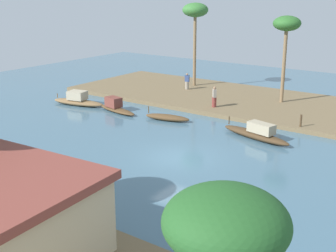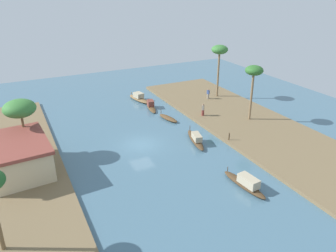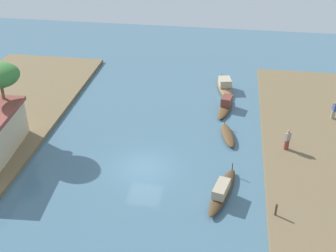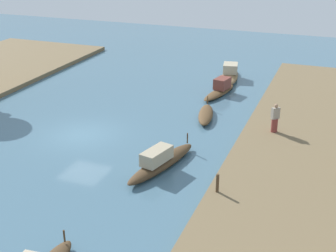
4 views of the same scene
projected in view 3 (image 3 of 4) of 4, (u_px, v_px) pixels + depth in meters
river_water at (144, 168)px, 30.99m from camera, size 67.10×67.10×0.00m
sampan_downstream_large at (228, 135)px, 34.42m from camera, size 3.64×1.64×0.95m
sampan_open_hull at (222, 191)px, 28.11m from camera, size 5.40×2.21×1.18m
sampan_with_tall_canopy at (226, 106)px, 38.50m from camera, size 4.43×1.77×1.15m
sampan_upstream_small at (225, 86)px, 41.95m from camera, size 5.06×2.18×1.22m
person_on_near_bank at (287, 141)px, 32.18m from camera, size 0.51×0.51×1.68m
person_by_mooring at (334, 111)px, 36.30m from camera, size 0.46×0.42×1.54m
mooring_post at (276, 210)px, 26.05m from camera, size 0.14×0.14×0.86m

